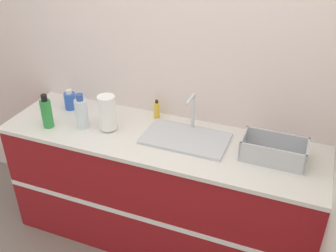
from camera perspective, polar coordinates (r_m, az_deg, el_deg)
name	(u,v)px	position (r m, az deg, el deg)	size (l,w,h in m)	color
wall_back	(178,69)	(2.81, 1.52, 8.28)	(4.63, 0.06, 2.60)	silver
counter_cabinet	(161,190)	(2.97, -1.03, -9.21)	(2.26, 0.66, 0.93)	maroon
sink	(186,137)	(2.66, 2.62, -1.57)	(0.57, 0.34, 0.28)	silver
paper_towel_roll	(107,113)	(2.75, -8.82, 1.91)	(0.12, 0.12, 0.26)	#4C4C51
dish_rack	(273,152)	(2.54, 15.06, -3.67)	(0.40, 0.21, 0.14)	#B7BABF
bottle_green	(47,113)	(2.89, -17.20, 1.85)	(0.08, 0.08, 0.25)	#2D8C3D
bottle_clear	(82,113)	(2.82, -12.44, 1.89)	(0.09, 0.09, 0.26)	silver
bottle_blue	(70,100)	(3.11, -14.02, 3.62)	(0.09, 0.09, 0.16)	#2D56B7
soap_dispenser	(157,110)	(2.88, -1.64, 2.30)	(0.05, 0.05, 0.15)	gold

